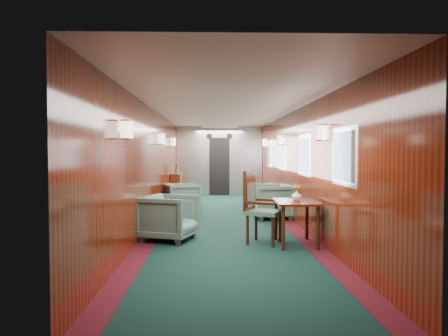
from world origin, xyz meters
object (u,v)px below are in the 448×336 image
(credenza, at_px, (176,187))
(armchair_right_near, at_px, (272,201))
(armchair_left_far, at_px, (183,198))
(side_chair, at_px, (257,204))
(dining_table, at_px, (296,208))
(armchair_right_far, at_px, (262,195))
(armchair_left_near, at_px, (169,217))

(credenza, relative_size, armchair_right_near, 1.32)
(credenza, distance_m, armchair_left_far, 2.38)
(side_chair, xyz_separation_m, armchair_right_near, (0.61, 2.60, -0.26))
(dining_table, height_order, armchair_left_far, armchair_left_far)
(armchair_right_near, distance_m, armchair_right_far, 2.26)
(armchair_left_far, distance_m, armchair_right_far, 2.42)
(side_chair, bearing_deg, armchair_left_near, -165.38)
(armchair_left_far, xyz_separation_m, armchair_right_far, (2.11, 1.18, -0.04))
(side_chair, bearing_deg, armchair_left_far, 136.73)
(side_chair, height_order, armchair_right_near, side_chair)
(armchair_left_near, bearing_deg, armchair_right_near, -22.90)
(dining_table, relative_size, armchair_right_far, 1.36)
(dining_table, xyz_separation_m, side_chair, (-0.61, 0.17, 0.05))
(side_chair, xyz_separation_m, armchair_left_far, (-1.48, 3.68, -0.29))
(armchair_left_near, relative_size, armchair_right_far, 1.21)
(armchair_left_near, bearing_deg, side_chair, -81.22)
(armchair_left_near, bearing_deg, armchair_right_far, -5.76)
(credenza, bearing_deg, armchair_right_near, -54.69)
(dining_table, bearing_deg, side_chair, 165.39)
(armchair_right_far, bearing_deg, armchair_left_near, -20.76)
(dining_table, xyz_separation_m, armchair_left_near, (-2.09, 0.43, -0.21))
(dining_table, height_order, armchair_right_near, armchair_right_near)
(armchair_right_far, bearing_deg, armchair_left_far, -56.75)
(side_chair, distance_m, armchair_right_near, 2.69)
(armchair_left_near, bearing_deg, armchair_left_far, 18.87)
(armchair_left_far, height_order, armchair_right_far, armchair_left_far)
(armchair_left_near, distance_m, armchair_left_far, 3.41)
(credenza, bearing_deg, armchair_left_near, -86.70)
(armchair_left_far, bearing_deg, side_chair, -175.93)
(dining_table, distance_m, armchair_left_near, 2.15)
(armchair_right_near, bearing_deg, side_chair, -16.50)
(side_chair, relative_size, armchair_right_far, 1.70)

